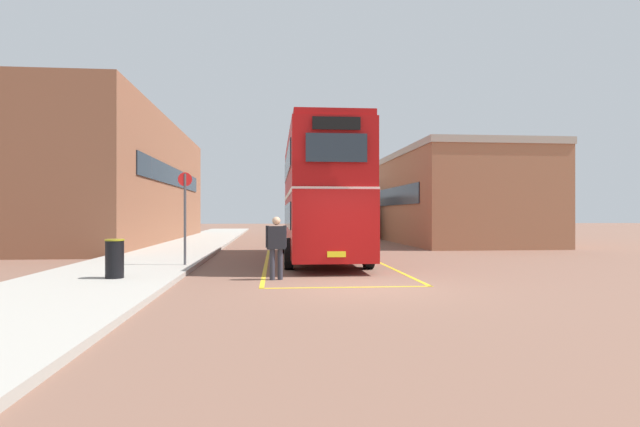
% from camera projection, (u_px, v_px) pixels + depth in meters
% --- Properties ---
extents(ground_plane, '(135.60, 135.60, 0.00)m').
position_uv_depth(ground_plane, '(312.00, 248.00, 26.57)').
color(ground_plane, brown).
extents(sidewalk_left, '(4.00, 57.60, 0.14)m').
position_uv_depth(sidewalk_left, '(190.00, 245.00, 28.33)').
color(sidewalk_left, '#A39E93').
rests_on(sidewalk_left, ground).
extents(brick_building_left, '(6.47, 24.46, 7.40)m').
position_uv_depth(brick_building_left, '(122.00, 183.00, 31.97)').
color(brick_building_left, brown).
rests_on(brick_building_left, ground).
extents(depot_building_right, '(7.30, 16.68, 5.53)m').
position_uv_depth(depot_building_right, '(446.00, 198.00, 33.05)').
color(depot_building_right, '#9E6647').
rests_on(depot_building_right, ground).
extents(double_decker_bus, '(2.91, 10.89, 4.75)m').
position_uv_depth(double_decker_bus, '(320.00, 194.00, 19.75)').
color(double_decker_bus, black).
rests_on(double_decker_bus, ground).
extents(single_deck_bus, '(2.94, 8.71, 3.02)m').
position_uv_depth(single_deck_bus, '(341.00, 216.00, 38.63)').
color(single_deck_bus, black).
rests_on(single_deck_bus, ground).
extents(pedestrian_boarding, '(0.56, 0.30, 1.68)m').
position_uv_depth(pedestrian_boarding, '(276.00, 243.00, 13.72)').
color(pedestrian_boarding, '#2D2D38').
rests_on(pedestrian_boarding, ground).
extents(litter_bin, '(0.48, 0.48, 0.98)m').
position_uv_depth(litter_bin, '(115.00, 259.00, 12.96)').
color(litter_bin, black).
rests_on(litter_bin, sidewalk_left).
extents(bus_stop_sign, '(0.44, 0.13, 2.93)m').
position_uv_depth(bus_stop_sign, '(185.00, 210.00, 16.37)').
color(bus_stop_sign, '#4C4C51').
rests_on(bus_stop_sign, sidewalk_left).
extents(bay_marking_yellow, '(4.32, 12.89, 0.01)m').
position_uv_depth(bay_marking_yellow, '(325.00, 265.00, 17.78)').
color(bay_marking_yellow, gold).
rests_on(bay_marking_yellow, ground).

